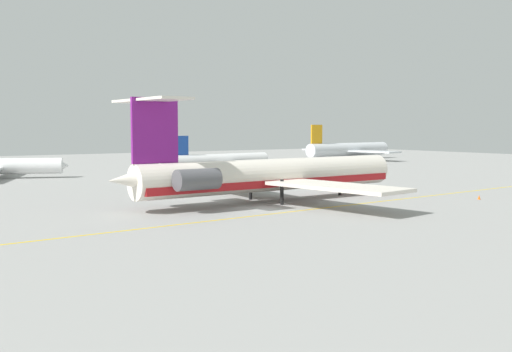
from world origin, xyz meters
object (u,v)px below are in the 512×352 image
(airliner_far_right, at_px, (351,149))
(safety_cone_nose, at_px, (479,197))
(ground_crew_near_tail, at_px, (276,175))
(airliner_mid_right, at_px, (224,160))
(main_jetliner, at_px, (266,175))
(ground_crew_near_nose, at_px, (307,176))

(airliner_far_right, height_order, safety_cone_nose, airliner_far_right)
(airliner_far_right, height_order, ground_crew_near_tail, airliner_far_right)
(airliner_mid_right, distance_m, safety_cone_nose, 63.84)
(main_jetliner, xyz_separation_m, airliner_far_right, (79.33, 69.63, -0.43))
(airliner_far_right, relative_size, safety_cone_nose, 62.10)
(ground_crew_near_tail, bearing_deg, airliner_far_right, 162.47)
(ground_crew_near_nose, distance_m, safety_cone_nose, 32.62)
(main_jetliner, distance_m, safety_cone_nose, 28.14)
(main_jetliner, xyz_separation_m, airliner_mid_right, (24.23, 50.53, -1.17))
(main_jetliner, xyz_separation_m, safety_cone_nose, (24.61, -13.27, -3.16))
(main_jetliner, bearing_deg, airliner_mid_right, 62.13)
(main_jetliner, bearing_deg, ground_crew_near_tail, 49.35)
(ground_crew_near_tail, relative_size, safety_cone_nose, 3.07)
(airliner_mid_right, height_order, safety_cone_nose, airliner_mid_right)
(main_jetliner, height_order, ground_crew_near_nose, main_jetliner)
(ground_crew_near_nose, bearing_deg, safety_cone_nose, -103.09)
(airliner_mid_right, distance_m, airliner_far_right, 58.32)
(safety_cone_nose, bearing_deg, ground_crew_near_tail, 99.12)
(safety_cone_nose, bearing_deg, main_jetliner, 151.67)
(airliner_mid_right, distance_m, ground_crew_near_nose, 31.40)
(ground_crew_near_tail, distance_m, safety_cone_nose, 37.34)
(ground_crew_near_tail, bearing_deg, ground_crew_near_nose, 72.57)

